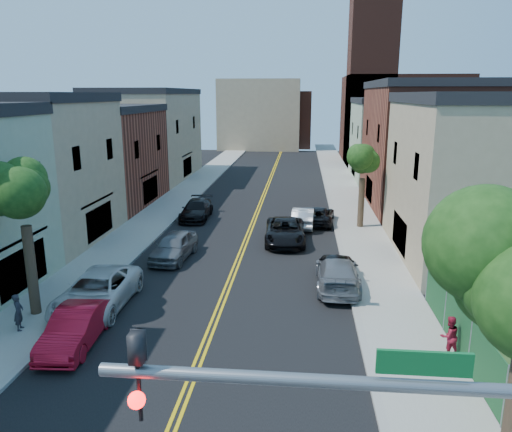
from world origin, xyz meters
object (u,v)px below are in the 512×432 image
(grey_car_right, at_px, (338,274))
(grey_car_left, at_px, (174,246))
(pedestrian_left, at_px, (18,312))
(silver_car_right, at_px, (303,217))
(pedestrian_right, at_px, (449,336))
(black_car_left, at_px, (196,210))
(black_suv_lane, at_px, (285,231))
(black_car_right, at_px, (337,268))
(red_sedan, at_px, (76,328))
(dark_car_right_far, at_px, (319,215))
(white_pickup, at_px, (97,292))

(grey_car_right, bearing_deg, grey_car_left, -20.09)
(grey_car_left, height_order, pedestrian_left, pedestrian_left)
(pedestrian_left, bearing_deg, grey_car_right, -82.49)
(silver_car_right, relative_size, pedestrian_right, 2.90)
(black_car_left, relative_size, grey_car_right, 0.96)
(silver_car_right, relative_size, black_suv_lane, 0.80)
(black_suv_lane, height_order, pedestrian_left, pedestrian_left)
(grey_car_left, height_order, silver_car_right, grey_car_left)
(black_car_left, height_order, black_car_right, black_car_right)
(black_car_left, bearing_deg, grey_car_left, -86.58)
(red_sedan, xyz_separation_m, silver_car_right, (8.76, 18.38, -0.00))
(black_car_right, distance_m, black_suv_lane, 7.32)
(grey_car_right, height_order, pedestrian_right, pedestrian_right)
(silver_car_right, height_order, black_suv_lane, black_suv_lane)
(red_sedan, bearing_deg, black_car_left, 85.11)
(dark_car_right_far, bearing_deg, pedestrian_left, 61.83)
(black_car_right, bearing_deg, black_suv_lane, -62.95)
(pedestrian_left, bearing_deg, grey_car_left, -39.14)
(red_sedan, distance_m, black_car_left, 19.98)
(pedestrian_left, bearing_deg, silver_car_right, -50.20)
(black_suv_lane, height_order, pedestrian_right, pedestrian_right)
(white_pickup, distance_m, silver_car_right, 17.71)
(silver_car_right, bearing_deg, black_car_right, 102.48)
(black_car_left, relative_size, black_car_right, 1.11)
(grey_car_left, distance_m, grey_car_right, 9.97)
(grey_car_right, relative_size, black_suv_lane, 0.95)
(grey_car_left, relative_size, black_car_right, 1.03)
(white_pickup, bearing_deg, grey_car_left, 75.90)
(grey_car_right, relative_size, dark_car_right_far, 1.14)
(white_pickup, distance_m, dark_car_right_far, 19.16)
(red_sedan, xyz_separation_m, black_car_right, (10.46, 7.58, 0.04))
(pedestrian_left, bearing_deg, black_car_right, -79.70)
(pedestrian_left, relative_size, pedestrian_right, 1.00)
(black_car_left, height_order, pedestrian_right, pedestrian_right)
(grey_car_right, relative_size, pedestrian_right, 3.44)
(grey_car_left, distance_m, dark_car_right_far, 12.54)
(black_car_right, relative_size, silver_car_right, 1.02)
(black_car_right, bearing_deg, dark_car_right_far, -83.60)
(black_car_left, distance_m, silver_car_right, 8.48)
(silver_car_right, height_order, pedestrian_left, pedestrian_left)
(grey_car_left, bearing_deg, pedestrian_left, -107.17)
(white_pickup, relative_size, silver_car_right, 1.32)
(black_suv_lane, bearing_deg, grey_car_left, -150.65)
(grey_car_left, bearing_deg, white_pickup, -98.65)
(black_suv_lane, relative_size, pedestrian_right, 3.63)
(black_car_right, xyz_separation_m, pedestrian_left, (-13.20, -6.84, 0.15))
(red_sedan, height_order, grey_car_right, grey_car_right)
(black_car_left, distance_m, pedestrian_right, 23.92)
(grey_car_right, distance_m, dark_car_right_far, 12.59)
(black_suv_lane, bearing_deg, grey_car_right, -71.11)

